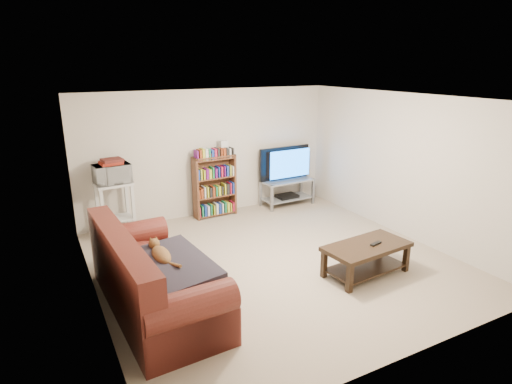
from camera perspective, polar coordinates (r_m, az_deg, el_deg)
floor at (r=6.50m, az=2.46°, el=-9.26°), size 5.00×5.00×0.00m
ceiling at (r=5.86m, az=2.76°, el=12.33°), size 5.00×5.00×0.00m
wall_back at (r=8.26m, az=-6.24°, el=5.17°), size 5.00×0.00×5.00m
wall_front at (r=4.24m, az=20.10°, el=-7.32°), size 5.00×0.00×5.00m
wall_left at (r=5.31m, az=-21.37°, el=-2.57°), size 0.00×5.00×5.00m
wall_right at (r=7.61m, az=19.09°, el=3.33°), size 0.00×5.00×5.00m
sofa at (r=5.36m, az=-14.12°, el=-11.68°), size 1.14×2.42×1.01m
blanket at (r=5.16m, az=-11.69°, el=-9.73°), size 1.07×1.30×0.20m
cat at (r=5.32m, az=-12.52°, el=-8.22°), size 0.29×0.66×0.19m
coffee_table at (r=6.21m, az=14.49°, el=-7.95°), size 1.28×0.72×0.45m
remote at (r=6.20m, az=15.68°, el=-6.63°), size 0.21×0.10×0.02m
tv_stand at (r=8.90m, az=4.17°, el=0.54°), size 1.11×0.53×0.54m
television at (r=8.77m, az=4.24°, el=3.77°), size 1.17×0.20×0.67m
dvd_player at (r=8.95m, az=4.15°, el=-0.54°), size 0.45×0.32×0.06m
bookshelf at (r=8.21m, az=-5.54°, el=0.92°), size 0.83×0.29×1.19m
shelf_clutter at (r=8.11m, az=-5.09°, el=5.67°), size 0.61×0.21×0.28m
microwave_stand at (r=7.62m, az=-18.30°, el=-1.28°), size 0.62×0.48×0.94m
microwave at (r=7.49m, az=-18.65°, el=2.33°), size 0.61×0.45×0.32m
game_boxes at (r=7.45m, az=-18.78°, el=3.70°), size 0.37×0.33×0.05m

